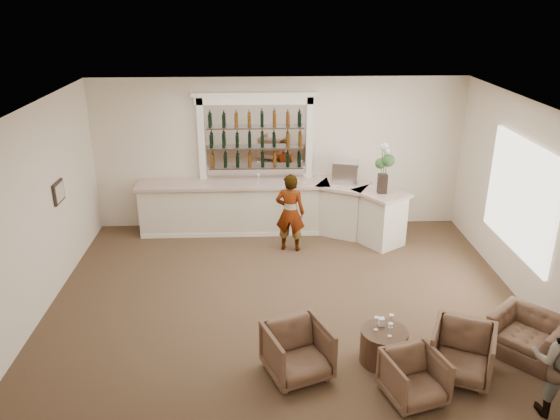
# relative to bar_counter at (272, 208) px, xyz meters

# --- Properties ---
(ground) EXTENTS (8.00, 8.00, 0.00)m
(ground) POSITION_rel_bar_counter_xyz_m (0.16, -3.00, -0.57)
(ground) COLOR brown
(ground) RESTS_ON ground
(room_shell) EXTENTS (8.04, 7.02, 3.32)m
(room_shell) POSITION_rel_bar_counter_xyz_m (0.33, -2.29, 1.77)
(room_shell) COLOR beige
(room_shell) RESTS_ON ground
(bar_counter) EXTENTS (5.72, 1.80, 1.14)m
(bar_counter) POSITION_rel_bar_counter_xyz_m (0.00, 0.00, 0.00)
(bar_counter) COLOR beige
(bar_counter) RESTS_ON ground
(back_bar_alcove) EXTENTS (2.64, 0.25, 3.00)m
(back_bar_alcove) POSITION_rel_bar_counter_xyz_m (-0.34, 0.41, 1.46)
(back_bar_alcove) COLOR white
(back_bar_alcove) RESTS_ON ground
(cocktail_table) EXTENTS (0.67, 0.67, 0.50)m
(cocktail_table) POSITION_rel_bar_counter_xyz_m (1.45, -4.56, -0.32)
(cocktail_table) COLOR #43291D
(cocktail_table) RESTS_ON ground
(sommelier) EXTENTS (0.66, 0.51, 1.62)m
(sommelier) POSITION_rel_bar_counter_xyz_m (0.34, -0.85, 0.24)
(sommelier) COLOR gray
(sommelier) RESTS_ON ground
(armchair_left) EXTENTS (1.05, 1.06, 0.75)m
(armchair_left) POSITION_rel_bar_counter_xyz_m (0.21, -4.81, -0.20)
(armchair_left) COLOR brown
(armchair_left) RESTS_ON ground
(armchair_center) EXTENTS (0.88, 0.90, 0.66)m
(armchair_center) POSITION_rel_bar_counter_xyz_m (1.67, -5.35, -0.24)
(armchair_center) COLOR brown
(armchair_center) RESTS_ON ground
(armchair_right) EXTENTS (1.07, 1.08, 0.75)m
(armchair_right) POSITION_rel_bar_counter_xyz_m (2.44, -4.92, -0.20)
(armchair_right) COLOR brown
(armchair_right) RESTS_ON ground
(armchair_far) EXTENTS (1.25, 1.26, 0.62)m
(armchair_far) POSITION_rel_bar_counter_xyz_m (3.56, -4.49, -0.27)
(armchair_far) COLOR brown
(armchair_far) RESTS_ON ground
(espresso_machine) EXTENTS (0.62, 0.56, 0.46)m
(espresso_machine) POSITION_rel_bar_counter_xyz_m (1.56, 0.03, 0.80)
(espresso_machine) COLOR silver
(espresso_machine) RESTS_ON bar_counter
(flower_vase) EXTENTS (0.27, 0.27, 1.04)m
(flower_vase) POSITION_rel_bar_counter_xyz_m (2.21, -0.66, 1.15)
(flower_vase) COLOR black
(flower_vase) RESTS_ON bar_counter
(wine_glass_bar_left) EXTENTS (0.07, 0.07, 0.21)m
(wine_glass_bar_left) POSITION_rel_bar_counter_xyz_m (0.68, -0.02, 0.67)
(wine_glass_bar_left) COLOR white
(wine_glass_bar_left) RESTS_ON bar_counter
(wine_glass_bar_right) EXTENTS (0.07, 0.07, 0.21)m
(wine_glass_bar_right) POSITION_rel_bar_counter_xyz_m (-0.29, 0.03, 0.67)
(wine_glass_bar_right) COLOR white
(wine_glass_bar_right) RESTS_ON bar_counter
(wine_glass_tbl_a) EXTENTS (0.07, 0.07, 0.21)m
(wine_glass_tbl_a) POSITION_rel_bar_counter_xyz_m (1.33, -4.53, 0.03)
(wine_glass_tbl_a) COLOR white
(wine_glass_tbl_a) RESTS_ON cocktail_table
(wine_glass_tbl_b) EXTENTS (0.07, 0.07, 0.21)m
(wine_glass_tbl_b) POSITION_rel_bar_counter_xyz_m (1.55, -4.48, 0.03)
(wine_glass_tbl_b) COLOR white
(wine_glass_tbl_b) RESTS_ON cocktail_table
(wine_glass_tbl_c) EXTENTS (0.07, 0.07, 0.21)m
(wine_glass_tbl_c) POSITION_rel_bar_counter_xyz_m (1.49, -4.69, 0.03)
(wine_glass_tbl_c) COLOR white
(wine_glass_tbl_c) RESTS_ON cocktail_table
(napkin_holder) EXTENTS (0.08, 0.08, 0.12)m
(napkin_holder) POSITION_rel_bar_counter_xyz_m (1.43, -4.42, -0.01)
(napkin_holder) COLOR silver
(napkin_holder) RESTS_ON cocktail_table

